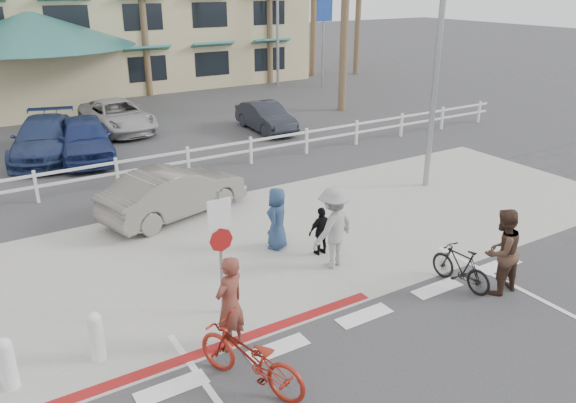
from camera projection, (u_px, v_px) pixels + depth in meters
ground at (384, 331)px, 10.61m from camera, size 140.00×140.00×0.00m
bike_path at (467, 393)px, 9.03m from camera, size 12.00×16.00×0.01m
sidewalk_plaza at (266, 243)px, 14.16m from camera, size 22.00×7.00×0.01m
cross_street at (202, 195)px, 17.32m from camera, size 40.00×5.00×0.01m
parking_lot at (115, 130)px, 24.83m from camera, size 50.00×16.00×0.01m
curb_red at (213, 349)px, 10.08m from camera, size 7.00×0.25×0.02m
rail_fence at (191, 161)px, 18.96m from camera, size 29.40×0.16×1.00m
sign_post at (220, 247)px, 10.68m from camera, size 0.50×0.10×2.90m
bollard_0 at (96, 336)px, 9.66m from camera, size 0.26×0.26×0.95m
bollard_1 at (7, 364)px, 8.97m from camera, size 0.26×0.26×0.95m
streetlight_0 at (439, 42)px, 16.48m from camera, size 0.60×2.00×9.00m
streetlight_1 at (277, 6)px, 33.71m from camera, size 0.60×2.00×9.50m
info_sign at (323, 40)px, 33.82m from camera, size 1.20×0.16×5.60m
bike_red at (250, 357)px, 9.00m from camera, size 1.52×2.22×1.11m
rider_red at (230, 304)px, 9.82m from camera, size 0.78×0.65×1.81m
bike_black at (461, 267)px, 12.03m from camera, size 0.53×1.55×0.92m
rider_black at (501, 252)px, 11.63m from camera, size 0.92×0.71×1.88m
pedestrian_a at (333, 228)px, 12.69m from camera, size 1.40×1.03×1.94m
pedestrian_child at (322, 231)px, 13.39m from camera, size 0.71×0.31×1.21m
pedestrian_b at (277, 219)px, 13.65m from camera, size 0.90×0.88×1.56m
car_white_sedan at (174, 192)px, 15.60m from camera, size 4.47×2.59×1.39m
lot_car_1 at (44, 139)px, 20.69m from camera, size 3.46×5.41×1.46m
lot_car_2 at (85, 138)px, 20.59m from camera, size 2.49×4.77×1.55m
lot_car_3 at (266, 117)px, 24.47m from camera, size 1.48×3.81×1.24m
lot_car_5 at (117, 116)px, 24.44m from camera, size 2.55×4.97×1.34m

